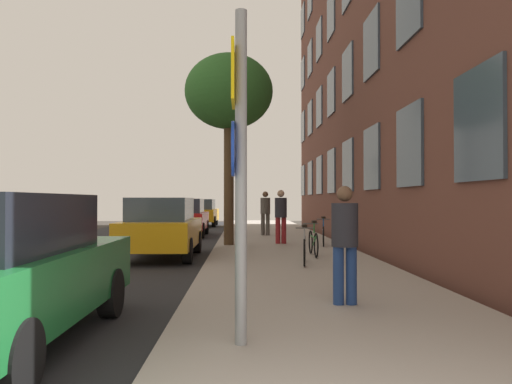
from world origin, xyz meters
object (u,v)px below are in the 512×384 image
object	(u,v)px
pedestrian_1	(281,213)
car_1	(162,227)
car_2	(185,217)
bicycle_1	(313,242)
bicycle_2	(323,234)
car_3	(201,212)
traffic_light	(235,179)
tree_near	(229,93)
bicycle_0	(305,249)
sign_post	(239,157)
pedestrian_2	(265,210)
pedestrian_0	(345,237)

from	to	relation	value
pedestrian_1	car_1	size ratio (longest dim) A/B	0.44
car_2	bicycle_1	bearing A→B (deg)	-63.91
bicycle_2	car_3	world-z (taller)	car_3
traffic_light	car_3	size ratio (longest dim) A/B	0.94
car_1	tree_near	bearing A→B (deg)	58.11
car_2	bicycle_0	bearing A→B (deg)	-69.69
sign_post	car_3	distance (m)	25.38
traffic_light	car_1	bearing A→B (deg)	-97.66
sign_post	car_3	world-z (taller)	sign_post
sign_post	car_2	distance (m)	17.12
sign_post	bicycle_0	xyz separation A→B (m)	(1.45, 6.32, -1.54)
pedestrian_2	tree_near	bearing A→B (deg)	-107.27
car_1	car_3	size ratio (longest dim) A/B	1.02
bicycle_0	car_2	world-z (taller)	car_2
tree_near	bicycle_1	distance (m)	6.09
bicycle_2	pedestrian_1	xyz separation A→B (m)	(-1.32, 0.66, 0.66)
pedestrian_1	car_1	distance (m)	4.70
traffic_light	bicycle_1	distance (m)	13.98
car_1	car_3	world-z (taller)	same
pedestrian_0	pedestrian_2	world-z (taller)	pedestrian_2
bicycle_1	bicycle_2	size ratio (longest dim) A/B	0.97
traffic_light	pedestrian_1	world-z (taller)	traffic_light
car_3	pedestrian_1	bearing A→B (deg)	-74.46
tree_near	bicycle_0	bearing A→B (deg)	-69.73
traffic_light	bicycle_2	size ratio (longest dim) A/B	2.20
sign_post	traffic_light	distance (m)	21.64
tree_near	car_2	size ratio (longest dim) A/B	1.55
car_2	car_3	world-z (taller)	same
bicycle_0	traffic_light	bearing A→B (deg)	96.74
sign_post	tree_near	bearing A→B (deg)	92.02
pedestrian_0	car_3	world-z (taller)	pedestrian_0
traffic_light	car_2	distance (m)	5.50
bicycle_0	pedestrian_1	distance (m)	5.47
bicycle_1	car_3	distance (m)	17.76
bicycle_0	bicycle_2	bearing A→B (deg)	75.89
pedestrian_0	car_2	distance (m)	15.51
bicycle_0	car_3	world-z (taller)	car_3
pedestrian_1	car_2	size ratio (longest dim) A/B	0.45
pedestrian_1	traffic_light	bearing A→B (deg)	99.70
traffic_light	tree_near	size ratio (longest dim) A/B	0.60
bicycle_2	car_1	size ratio (longest dim) A/B	0.42
pedestrian_1	pedestrian_2	distance (m)	4.08
bicycle_2	pedestrian_0	world-z (taller)	pedestrian_0
sign_post	pedestrian_0	xyz separation A→B (m)	(1.46, 1.89, -0.95)
pedestrian_1	car_1	world-z (taller)	pedestrian_1
bicycle_0	pedestrian_1	xyz separation A→B (m)	(-0.12, 5.43, 0.67)
traffic_light	car_3	world-z (taller)	traffic_light
bicycle_2	sign_post	bearing A→B (deg)	-103.42
bicycle_0	bicycle_2	world-z (taller)	bicycle_2
bicycle_0	car_2	distance (m)	11.28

